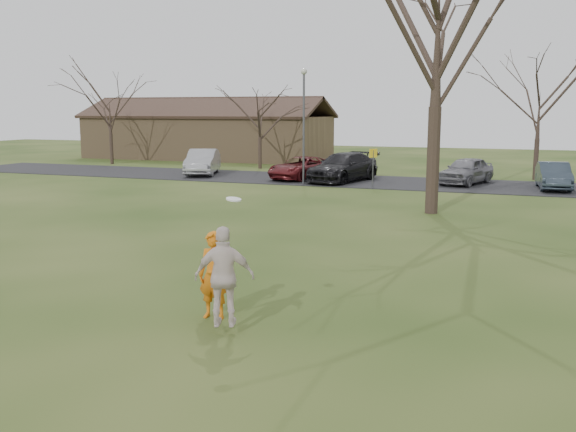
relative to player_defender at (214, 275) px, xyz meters
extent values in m
plane|color=#1E380F|center=(0.21, -0.40, -0.87)|extent=(120.00, 120.00, 0.00)
cube|color=black|center=(0.21, 24.60, -0.85)|extent=(62.00, 6.50, 0.04)
imported|color=orange|center=(0.00, 0.00, 0.00)|extent=(0.64, 0.42, 1.75)
imported|color=#9D9DA2|center=(-13.40, 24.68, -0.04)|extent=(3.17, 5.10, 1.59)
imported|color=#5A1518|center=(-6.71, 24.40, -0.18)|extent=(3.45, 5.12, 1.30)
imported|color=black|center=(-4.09, 24.09, -0.03)|extent=(3.53, 5.90, 1.60)
imported|color=slate|center=(2.62, 25.15, -0.09)|extent=(3.03, 4.67, 1.48)
imported|color=#2C3742|center=(7.04, 24.33, -0.14)|extent=(1.78, 4.28, 1.38)
imported|color=silver|center=(0.63, -0.80, 0.23)|extent=(1.17, 0.80, 1.85)
cylinder|color=white|center=(0.86, -0.86, 1.67)|extent=(0.27, 0.27, 0.08)
cube|color=#8C6D4C|center=(-19.79, 37.60, 0.88)|extent=(20.00, 8.00, 3.50)
cube|color=#33231C|center=(-19.79, 35.55, 3.38)|extent=(20.60, 4.40, 1.78)
cube|color=#33231C|center=(-19.79, 39.65, 3.38)|extent=(20.60, 4.40, 1.78)
cube|color=#38281E|center=(-19.79, 37.60, 4.08)|extent=(20.60, 0.45, 0.20)
cylinder|color=#47474C|center=(-5.79, 22.10, 2.13)|extent=(0.12, 0.12, 6.00)
sphere|color=beige|center=(-5.79, 22.10, 5.23)|extent=(0.34, 0.34, 0.34)
cylinder|color=#47474C|center=(-1.79, 21.60, 0.13)|extent=(0.06, 0.06, 2.00)
cube|color=yellow|center=(-1.79, 21.60, 0.98)|extent=(0.35, 0.35, 0.45)
camera|label=1|loc=(5.60, -10.80, 3.22)|focal=39.55mm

